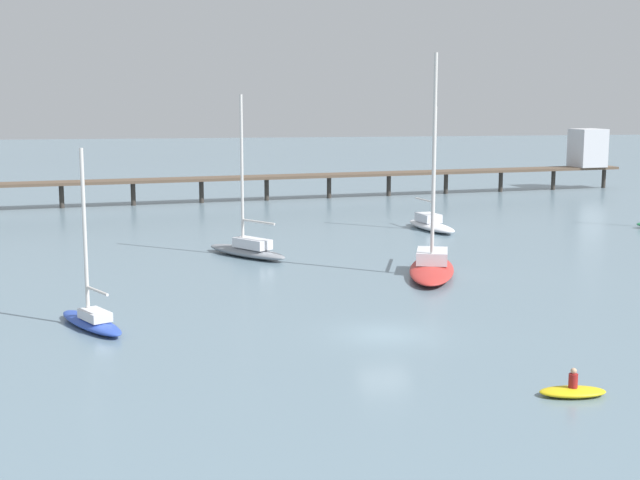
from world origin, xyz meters
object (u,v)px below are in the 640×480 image
(pier, at_px, (401,165))
(sailboat_gray, at_px, (248,247))
(dinghy_yellow, at_px, (573,391))
(sailboat_blue, at_px, (91,317))
(sailboat_white, at_px, (431,222))
(sailboat_red, at_px, (432,264))

(pier, height_order, sailboat_gray, sailboat_gray)
(sailboat_gray, distance_m, dinghy_yellow, 33.58)
(pier, relative_size, sailboat_blue, 9.83)
(sailboat_blue, distance_m, dinghy_yellow, 23.65)
(sailboat_white, height_order, sailboat_red, sailboat_red)
(pier, distance_m, dinghy_yellow, 69.40)
(sailboat_white, xyz_separation_m, dinghy_yellow, (-6.71, -42.36, -0.43))
(pier, bearing_deg, sailboat_red, -101.95)
(sailboat_blue, xyz_separation_m, sailboat_red, (20.71, 10.15, 0.14))
(sailboat_white, relative_size, sailboat_gray, 0.91)
(sailboat_gray, xyz_separation_m, sailboat_blue, (-9.39, -18.56, -0.13))
(sailboat_red, distance_m, dinghy_yellow, 23.67)
(sailboat_white, bearing_deg, sailboat_gray, -148.36)
(sailboat_gray, distance_m, sailboat_red, 14.10)
(sailboat_blue, relative_size, sailboat_red, 0.64)
(sailboat_gray, bearing_deg, sailboat_blue, -116.82)
(sailboat_red, bearing_deg, sailboat_gray, 143.40)
(pier, xyz_separation_m, sailboat_red, (-9.49, -44.86, -2.76))
(sailboat_blue, bearing_deg, pier, 61.23)
(sailboat_white, distance_m, sailboat_blue, 38.96)
(sailboat_blue, distance_m, sailboat_red, 23.06)
(pier, xyz_separation_m, sailboat_blue, (-30.20, -55.01, -2.90))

